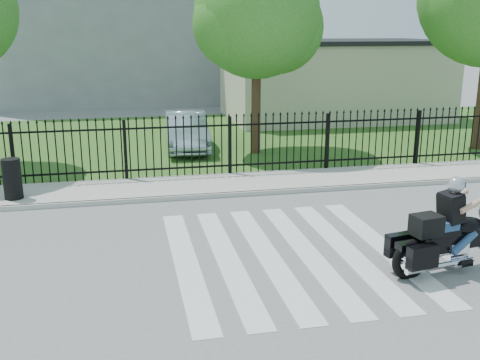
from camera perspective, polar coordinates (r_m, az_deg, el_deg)
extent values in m
plane|color=slate|center=(11.11, 4.89, -7.53)|extent=(120.00, 120.00, 0.00)
cube|color=#ADAAA3|center=(15.68, -0.34, -0.38)|extent=(40.00, 2.00, 0.12)
cube|color=#ADAAA3|center=(14.74, 0.44, -1.41)|extent=(40.00, 0.12, 0.12)
cube|color=#345C1F|center=(22.41, -3.94, 4.24)|extent=(40.00, 12.00, 0.02)
cube|color=black|center=(16.55, -1.03, 1.50)|extent=(26.00, 0.04, 0.05)
cube|color=black|center=(16.31, -1.05, 5.60)|extent=(26.00, 0.04, 0.05)
cylinder|color=#382316|center=(19.45, 1.64, 8.75)|extent=(0.32, 0.32, 4.16)
sphere|color=#287020|center=(19.33, 1.71, 16.43)|extent=(4.20, 4.20, 4.20)
cube|color=beige|center=(27.79, 9.44, 9.85)|extent=(10.00, 6.00, 3.50)
cube|color=black|center=(27.68, 9.61, 13.66)|extent=(10.20, 6.20, 0.20)
torus|color=black|center=(10.43, 16.90, -7.74)|extent=(0.76, 0.28, 0.75)
cube|color=black|center=(10.86, 20.41, -5.85)|extent=(1.36, 0.48, 0.31)
ellipsoid|color=black|center=(11.05, 22.11, -4.35)|extent=(0.70, 0.52, 0.34)
cube|color=black|center=(10.66, 19.68, -5.05)|extent=(0.71, 0.44, 0.10)
cube|color=silver|center=(11.02, 20.92, -6.56)|extent=(0.46, 0.37, 0.31)
cube|color=black|center=(10.39, 18.40, -4.37)|extent=(0.55, 0.47, 0.37)
cube|color=navy|center=(10.70, 20.24, -4.33)|extent=(0.40, 0.36, 0.18)
sphere|color=#B5B6BD|center=(10.56, 21.10, -0.45)|extent=(0.30, 0.30, 0.30)
imported|color=#97ACBF|center=(20.29, -5.47, 4.99)|extent=(1.61, 4.12, 1.34)
cylinder|color=black|center=(15.13, -22.13, 0.11)|extent=(0.50, 0.50, 1.02)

